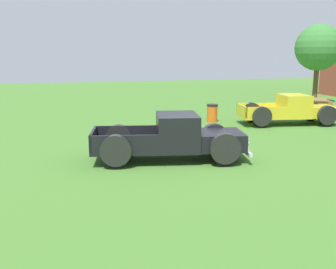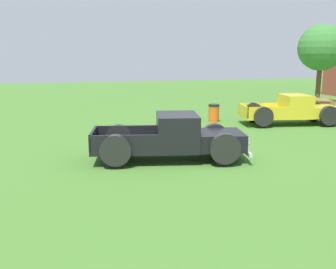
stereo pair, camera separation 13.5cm
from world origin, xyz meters
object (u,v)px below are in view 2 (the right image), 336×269
oak_tree_west (321,48)px  pickup_truck_foreground (179,138)px  trash_can (214,113)px  picnic_table (322,104)px  pickup_truck_behind_left (296,110)px

oak_tree_west → pickup_truck_foreground: bearing=-49.9°
pickup_truck_foreground → trash_can: bearing=149.3°
trash_can → oak_tree_west: 12.35m
picnic_table → trash_can: size_ratio=2.44×
pickup_truck_behind_left → picnic_table: bearing=130.0°
pickup_truck_foreground → pickup_truck_behind_left: 9.27m
pickup_truck_foreground → oak_tree_west: (-12.22, 14.54, 3.30)m
picnic_table → oak_tree_west: size_ratio=0.40×
pickup_truck_behind_left → oak_tree_west: 10.44m
trash_can → picnic_table: bearing=102.4°
picnic_table → trash_can: (1.80, -8.17, -0.01)m
pickup_truck_foreground → pickup_truck_behind_left: pickup_truck_foreground is taller
pickup_truck_behind_left → oak_tree_west: size_ratio=0.92×
pickup_truck_behind_left → oak_tree_west: (-7.29, 6.69, 3.33)m
pickup_truck_foreground → pickup_truck_behind_left: size_ratio=1.03×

